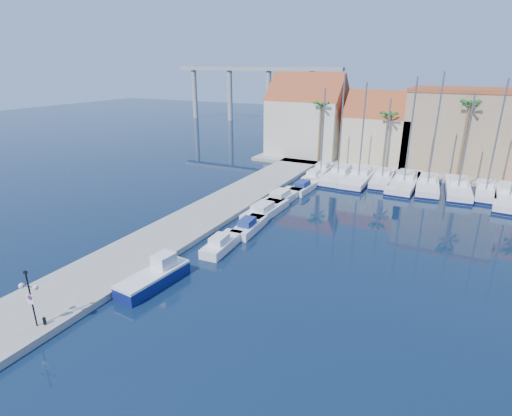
{
  "coord_description": "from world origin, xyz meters",
  "views": [
    {
      "loc": [
        13.61,
        -17.84,
        15.16
      ],
      "look_at": [
        -1.79,
        12.1,
        3.0
      ],
      "focal_mm": 28.0,
      "sensor_mm": 36.0,
      "label": 1
    }
  ],
  "objects": [
    {
      "name": "ground",
      "position": [
        0.0,
        0.0,
        0.0
      ],
      "size": [
        260.0,
        260.0,
        0.0
      ],
      "primitive_type": "plane",
      "color": "black",
      "rests_on": "ground"
    },
    {
      "name": "quay_west",
      "position": [
        -9.0,
        13.5,
        0.25
      ],
      "size": [
        6.0,
        77.0,
        0.5
      ],
      "primitive_type": "cube",
      "color": "gray",
      "rests_on": "ground"
    },
    {
      "name": "shore_north",
      "position": [
        10.0,
        48.0,
        0.25
      ],
      "size": [
        54.0,
        16.0,
        0.5
      ],
      "primitive_type": "cube",
      "color": "gray",
      "rests_on": "ground"
    },
    {
      "name": "lamp_post",
      "position": [
        -7.11,
        -6.08,
        2.92
      ],
      "size": [
        1.21,
        0.59,
        3.68
      ],
      "rotation": [
        0.0,
        0.0,
        0.28
      ],
      "color": "black",
      "rests_on": "quay_west"
    },
    {
      "name": "bollard",
      "position": [
        -6.8,
        -5.77,
        0.73
      ],
      "size": [
        0.19,
        0.19,
        0.47
      ],
      "primitive_type": "cylinder",
      "color": "black",
      "rests_on": "quay_west"
    },
    {
      "name": "fishing_boat",
      "position": [
        -4.59,
        1.5,
        0.67
      ],
      "size": [
        2.44,
        5.92,
        2.02
      ],
      "rotation": [
        0.0,
        0.0,
        -0.09
      ],
      "color": "navy",
      "rests_on": "ground"
    },
    {
      "name": "motorboat_west_0",
      "position": [
        -3.43,
        8.79,
        0.51
      ],
      "size": [
        2.02,
        5.31,
        1.4
      ],
      "rotation": [
        0.0,
        0.0,
        0.07
      ],
      "color": "white",
      "rests_on": "ground"
    },
    {
      "name": "motorboat_west_1",
      "position": [
        -3.2,
        13.39,
        0.51
      ],
      "size": [
        2.06,
        5.41,
        1.4
      ],
      "rotation": [
        0.0,
        0.0,
        0.07
      ],
      "color": "white",
      "rests_on": "ground"
    },
    {
      "name": "motorboat_west_2",
      "position": [
        -3.81,
        18.16,
        0.51
      ],
      "size": [
        2.52,
        7.24,
        1.4
      ],
      "rotation": [
        0.0,
        0.0,
        -0.03
      ],
      "color": "white",
      "rests_on": "ground"
    },
    {
      "name": "motorboat_west_3",
      "position": [
        -3.97,
        23.12,
        0.51
      ],
      "size": [
        2.67,
        7.01,
        1.4
      ],
      "rotation": [
        0.0,
        0.0,
        -0.07
      ],
      "color": "white",
      "rests_on": "ground"
    },
    {
      "name": "motorboat_west_4",
      "position": [
        -3.13,
        28.02,
        0.51
      ],
      "size": [
        2.17,
        5.94,
        1.4
      ],
      "rotation": [
        0.0,
        0.0,
        -0.05
      ],
      "color": "white",
      "rests_on": "ground"
    },
    {
      "name": "motorboat_west_5",
      "position": [
        -3.76,
        33.73,
        0.51
      ],
      "size": [
        2.03,
        6.1,
        1.4
      ],
      "rotation": [
        0.0,
        0.0,
        0.01
      ],
      "color": "white",
      "rests_on": "ground"
    },
    {
      "name": "sailboat_0",
      "position": [
        -3.72,
        36.72,
        0.61
      ],
      "size": [
        2.75,
        8.34,
        12.14
      ],
      "rotation": [
        0.0,
        0.0,
        0.07
      ],
      "color": "white",
      "rests_on": "ground"
    },
    {
      "name": "sailboat_1",
      "position": [
        -0.76,
        35.6,
        0.59
      ],
      "size": [
        3.34,
        11.15,
        14.03
      ],
      "rotation": [
        0.0,
        0.0,
        -0.04
      ],
      "color": "white",
      "rests_on": "ground"
    },
    {
      "name": "sailboat_2",
      "position": [
        2.04,
        35.83,
        0.57
      ],
      "size": [
        3.15,
        11.83,
        13.06
      ],
      "rotation": [
        0.0,
        0.0,
        0.0
      ],
      "color": "white",
      "rests_on": "ground"
    },
    {
      "name": "sailboat_3",
      "position": [
        4.98,
        36.57,
        0.57
      ],
      "size": [
        3.1,
        9.62,
        11.06
      ],
      "rotation": [
        0.0,
        0.0,
        0.06
      ],
      "color": "white",
      "rests_on": "ground"
    },
    {
      "name": "sailboat_4",
      "position": [
        7.92,
        36.11,
        0.58
      ],
      "size": [
        3.28,
        11.66,
        13.79
      ],
      "rotation": [
        0.0,
        0.0,
        -0.02
      ],
      "color": "white",
      "rests_on": "ground"
    },
    {
      "name": "sailboat_5",
      "position": [
        10.7,
        36.08,
        0.61
      ],
      "size": [
        3.55,
        10.38,
        14.41
      ],
      "rotation": [
        0.0,
        0.0,
        0.09
      ],
      "color": "white",
      "rests_on": "ground"
    },
    {
      "name": "sailboat_6",
      "position": [
        14.22,
        36.28,
        0.57
      ],
      "size": [
        3.61,
        10.78,
        12.18
      ],
      "rotation": [
        0.0,
        0.0,
        0.08
      ],
      "color": "white",
      "rests_on": "ground"
    },
    {
      "name": "sailboat_7",
      "position": [
        17.3,
        36.31,
        0.64
      ],
      "size": [
        2.48,
        8.43,
        13.73
      ],
      "rotation": [
        0.0,
        0.0,
        -0.03
      ],
      "color": "white",
      "rests_on": "ground"
    },
    {
      "name": "sailboat_8",
      "position": [
        19.74,
        35.18,
        0.57
      ],
      "size": [
        4.02,
        12.05,
        13.52
      ],
      "rotation": [
        0.0,
        0.0,
        -0.08
      ],
      "color": "white",
      "rests_on": "ground"
    },
    {
      "name": "building_0",
      "position": [
        -10.0,
        47.0,
        6.52
      ],
      "size": [
        12.3,
        9.0,
        13.5
      ],
      "color": "beige",
      "rests_on": "shore_north"
    },
    {
      "name": "building_1",
      "position": [
        2.0,
        47.0,
        5.3
      ],
      "size": [
        10.3,
        8.0,
        11.0
      ],
      "color": "#C5B58B",
      "rests_on": "shore_north"
    },
    {
      "name": "building_2",
      "position": [
        13.0,
        48.0,
        6.26
      ],
      "size": [
        14.2,
        10.2,
        11.5
      ],
      "color": "#9C8160",
      "rests_on": "shore_north"
    },
    {
      "name": "palm_0",
      "position": [
        -6.0,
        42.0,
        9.08
      ],
      "size": [
        2.6,
        2.6,
        10.15
      ],
      "color": "brown",
      "rests_on": "shore_north"
    },
    {
      "name": "palm_1",
      "position": [
        4.0,
        42.0,
        8.14
      ],
      "size": [
        2.6,
        2.6,
        9.15
      ],
      "color": "brown",
      "rests_on": "shore_north"
    },
    {
      "name": "palm_2",
      "position": [
        14.0,
        42.0,
        10.02
      ],
      "size": [
        2.6,
        2.6,
        11.15
      ],
      "color": "brown",
      "rests_on": "shore_north"
    },
    {
      "name": "viaduct",
      "position": [
        -39.07,
        82.0,
        10.25
      ],
      "size": [
        48.0,
        2.2,
        14.45
      ],
      "color": "#9E9E99",
      "rests_on": "ground"
    }
  ]
}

